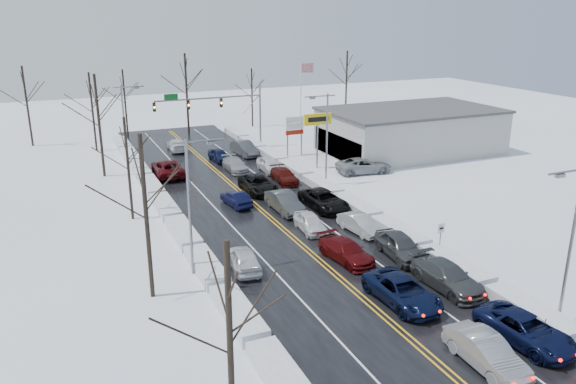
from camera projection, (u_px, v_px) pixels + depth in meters
name	position (u px, v px, depth m)	size (l,w,h in m)	color
ground	(287.00, 233.00, 43.50)	(160.00, 160.00, 0.00)	white
road_surface	(278.00, 224.00, 45.24)	(14.00, 84.00, 0.01)	black
snow_bank_left	(185.00, 239.00, 42.35)	(1.59, 72.00, 0.73)	silver
snow_bank_right	(359.00, 211.00, 48.14)	(1.59, 72.00, 0.73)	silver
traffic_signal_mast	(221.00, 106.00, 67.51)	(13.28, 0.39, 8.00)	slate
tires_plus_sign	(318.00, 123.00, 59.90)	(3.20, 0.34, 6.00)	slate
used_vehicles_sign	(295.00, 128.00, 65.65)	(2.20, 0.22, 4.65)	slate
speed_limit_sign	(441.00, 233.00, 39.15)	(0.55, 0.09, 2.35)	slate
flagpole	(302.00, 94.00, 73.59)	(1.87, 1.20, 10.00)	silver
dealership_building	(410.00, 131.00, 67.50)	(20.40, 12.40, 5.30)	#A2A29E
streetlight_se	(570.00, 234.00, 29.33)	(3.20, 0.25, 9.00)	slate
streetlight_ne	(325.00, 132.00, 53.73)	(3.20, 0.25, 9.00)	slate
streetlight_sw	(192.00, 197.00, 35.21)	(3.20, 0.25, 9.00)	slate
streetlight_nw	(126.00, 120.00, 59.61)	(3.20, 0.25, 9.00)	slate
tree_left_a	(229.00, 310.00, 19.94)	(3.60, 3.60, 9.00)	#2D231C
tree_left_b	(144.00, 186.00, 31.73)	(4.00, 4.00, 10.00)	#2D231C
tree_left_c	(127.00, 149.00, 44.64)	(3.40, 3.40, 8.50)	#2D231C
tree_left_d	(97.00, 106.00, 56.14)	(4.20, 4.20, 10.50)	#2D231C
tree_left_e	(91.00, 97.00, 66.96)	(3.80, 3.80, 9.50)	#2D231C
tree_far_a	(25.00, 91.00, 69.34)	(4.00, 4.00, 10.00)	#2D231C
tree_far_b	(124.00, 90.00, 75.00)	(3.60, 3.60, 9.00)	#2D231C
tree_far_c	(186.00, 78.00, 75.88)	(4.40, 4.40, 11.00)	#2D231C
tree_far_d	(252.00, 86.00, 81.53)	(3.40, 3.40, 8.50)	#2D231C
tree_far_e	(347.00, 71.00, 87.63)	(4.20, 4.20, 10.50)	#2D231C
queued_car_1	(484.00, 366.00, 27.23)	(1.66, 4.75, 1.57)	#929499
queued_car_2	(401.00, 303.00, 33.12)	(2.56, 5.55, 1.54)	black
queued_car_3	(346.00, 260.00, 38.71)	(2.01, 4.96, 1.44)	#500A0C
queued_car_4	(310.00, 231.00, 43.88)	(1.67, 4.15, 1.41)	white
queued_car_5	(285.00, 211.00, 48.19)	(1.75, 5.02, 1.65)	#3B3E40
queued_car_6	(258.00, 192.00, 53.35)	(2.58, 5.59, 1.55)	black
queued_car_7	(235.00, 171.00, 60.36)	(1.92, 4.71, 1.37)	#9D9FA5
queued_car_8	(220.00, 161.00, 64.08)	(1.68, 4.18, 1.43)	#0B1233
queued_car_10	(523.00, 342.00, 29.19)	(2.48, 5.38, 1.50)	#0B1133
queued_car_11	(446.00, 288.00, 34.88)	(2.22, 5.46, 1.58)	#3B3D40
queued_car_12	(400.00, 257.00, 39.24)	(2.01, 5.00, 1.70)	#393B3E
queued_car_13	(359.00, 232.00, 43.61)	(1.48, 4.24, 1.40)	#B8B8BA
queued_car_14	(324.00, 208.00, 48.87)	(2.62, 5.69, 1.58)	black
queued_car_15	(284.00, 182.00, 56.35)	(1.87, 4.60, 1.34)	#460C09
queued_car_16	(269.00, 172.00, 60.05)	(1.78, 4.43, 1.51)	white
queued_car_17	(245.00, 155.00, 66.78)	(1.76, 5.05, 1.66)	#3F4144
oncoming_car_0	(236.00, 206.00, 49.53)	(1.40, 4.01, 1.32)	black
oncoming_car_1	(168.00, 176.00, 58.44)	(2.83, 6.13, 1.70)	#4F0A0F
oncoming_car_2	(177.00, 151.00, 69.01)	(2.04, 5.01, 1.45)	silver
oncoming_car_3	(244.00, 269.00, 37.42)	(1.78, 4.43, 1.51)	silver
parked_car_0	(364.00, 173.00, 59.57)	(2.72, 5.89, 1.64)	gray
parked_car_1	(372.00, 163.00, 63.34)	(2.19, 5.38, 1.56)	#45484A
parked_car_2	(328.00, 151.00, 68.59)	(1.66, 4.13, 1.41)	black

